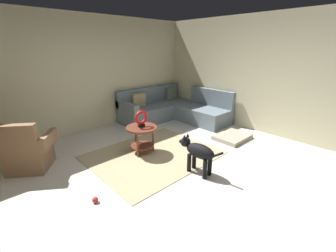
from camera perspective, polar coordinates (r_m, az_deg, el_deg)
name	(u,v)px	position (r m, az deg, el deg)	size (l,w,h in m)	color
ground_plane	(173,174)	(3.84, 1.28, -12.29)	(6.00, 6.00, 0.10)	silver
wall_back	(87,75)	(5.76, -20.06, 12.28)	(6.00, 0.12, 2.70)	beige
wall_right	(263,75)	(5.75, 23.27, 11.87)	(0.12, 6.00, 2.70)	beige
area_rug	(153,155)	(4.35, -3.81, -7.36)	(2.30, 1.90, 0.01)	tan
sectional_couch	(173,110)	(6.32, 1.31, 4.20)	(2.20, 2.25, 0.88)	slate
armchair	(27,152)	(4.41, -32.52, -5.71)	(1.00, 0.95, 0.88)	#936B4C
side_table	(142,133)	(4.31, -6.76, -1.75)	(0.60, 0.60, 0.54)	brown
torus_sculpture	(141,118)	(4.21, -6.92, 1.98)	(0.28, 0.08, 0.33)	black
dog_bed_mat	(232,137)	(5.27, 16.23, -2.70)	(0.80, 0.60, 0.09)	#B2A38E
dog	(198,152)	(3.65, 7.65, -6.60)	(0.26, 0.85, 0.63)	black
dog_toy_ball	(95,200)	(3.30, -18.24, -17.61)	(0.08, 0.08, 0.08)	red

